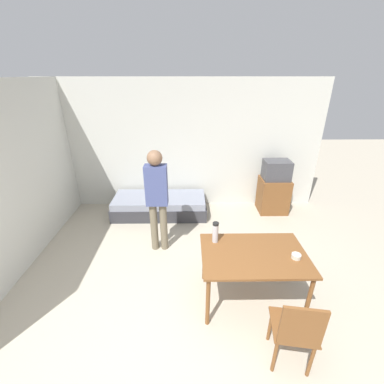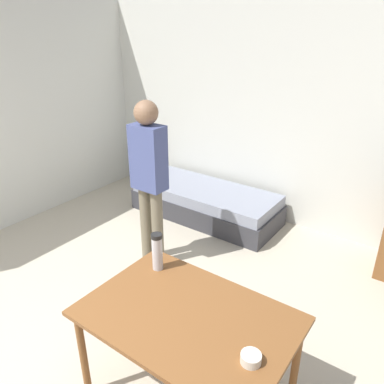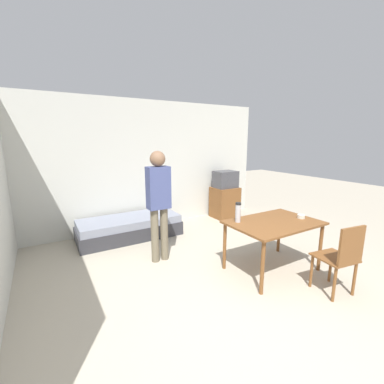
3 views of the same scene
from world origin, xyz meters
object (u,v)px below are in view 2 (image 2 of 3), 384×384
object	(u,v)px
daybed	(206,202)
dining_table	(188,324)
person_standing	(149,173)
mate_bowl	(251,358)
thermos_flask	(157,250)

from	to	relation	value
daybed	dining_table	distance (m)	2.75
dining_table	person_standing	distance (m)	1.75
daybed	mate_bowl	size ratio (longest dim) A/B	17.55
daybed	thermos_flask	bearing A→B (deg)	-64.99
person_standing	thermos_flask	distance (m)	1.21
dining_table	mate_bowl	xyz separation A→B (m)	(0.48, -0.09, 0.11)
dining_table	person_standing	xyz separation A→B (m)	(-1.30, 1.12, 0.36)
daybed	thermos_flask	xyz separation A→B (m)	(0.96, -2.06, 0.70)
thermos_flask	mate_bowl	bearing A→B (deg)	-20.32
mate_bowl	thermos_flask	bearing A→B (deg)	159.68
person_standing	dining_table	bearing A→B (deg)	-40.69
daybed	mate_bowl	xyz separation A→B (m)	(1.89, -2.40, 0.57)
dining_table	thermos_flask	bearing A→B (deg)	150.81
thermos_flask	mate_bowl	xyz separation A→B (m)	(0.93, -0.35, -0.13)
thermos_flask	mate_bowl	distance (m)	1.00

